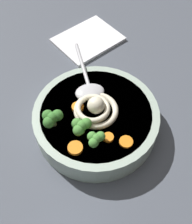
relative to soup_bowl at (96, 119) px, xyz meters
The scene contains 12 objects.
table_slab 6.25cm from the soup_bowl, 116.77° to the right, with size 135.77×135.77×4.21cm, color #474C56.
soup_bowl is the anchor object (origin of this frame).
noodle_pile 3.79cm from the soup_bowl, 35.40° to the right, with size 9.73×9.54×3.91cm.
soup_spoon 6.73cm from the soup_bowl, 132.72° to the right, with size 14.17×14.94×1.60cm.
broccoli_floret_far 8.31cm from the soup_bowl, 32.93° to the left, with size 3.56×3.06×2.81cm.
broccoli_floret_beside_chili 7.02cm from the soup_bowl, ahead, with size 4.05×3.49×3.21cm.
broccoli_floret_left 9.92cm from the soup_bowl, 37.56° to the right, with size 4.29×3.69×3.39cm.
carrot_slice_extra_b 9.50cm from the soup_bowl, ahead, with size 2.77×2.77×0.74cm, color orange.
carrot_slice_front 7.03cm from the soup_bowl, 54.13° to the left, with size 2.03×2.03×0.64cm, color orange.
carrot_slice_near_spoon 4.97cm from the soup_bowl, 71.40° to the right, with size 2.41×2.41×0.77cm, color orange.
carrot_slice_center 9.25cm from the soup_bowl, 72.20° to the left, with size 2.54×2.54×0.46cm, color orange.
folded_napkin 27.67cm from the soup_bowl, 142.01° to the right, with size 16.31×12.86×0.80cm, color white.
Camera 1 is at (28.63, 21.26, 54.72)cm, focal length 44.95 mm.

